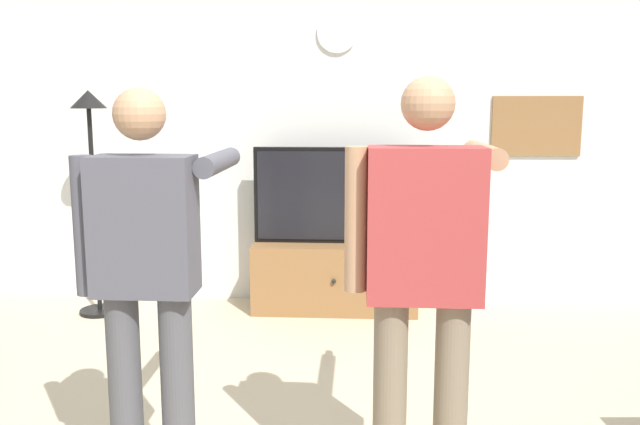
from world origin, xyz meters
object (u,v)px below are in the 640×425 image
person_standing_nearer_lamp (147,272)px  tv_stand (335,277)px  television (335,195)px  wall_clock (337,33)px  floor_lamp (91,156)px  person_standing_nearer_couch (423,269)px  framed_picture (536,126)px

person_standing_nearer_lamp → tv_stand: bearing=75.5°
tv_stand → television: bearing=90.0°
wall_clock → floor_lamp: wall_clock is taller
wall_clock → person_standing_nearer_couch: (0.46, -2.94, -1.22)m
tv_stand → framed_picture: bearing=10.2°
framed_picture → floor_lamp: floor_lamp is taller
floor_lamp → person_standing_nearer_lamp: bearing=-63.4°
television → framed_picture: framed_picture is taller
television → floor_lamp: bearing=-173.1°
floor_lamp → person_standing_nearer_lamp: 2.75m
wall_clock → television: bearing=-90.0°
floor_lamp → person_standing_nearer_couch: person_standing_nearer_couch is taller
floor_lamp → television: bearing=6.9°
person_standing_nearer_couch → floor_lamp: bearing=133.8°
tv_stand → floor_lamp: (-1.91, -0.18, 1.00)m
wall_clock → tv_stand: bearing=-90.0°
framed_picture → person_standing_nearer_lamp: bearing=-128.3°
television → person_standing_nearer_couch: person_standing_nearer_couch is taller
television → tv_stand: bearing=-90.0°
television → wall_clock: bearing=90.0°
tv_stand → framed_picture: framed_picture is taller
television → person_standing_nearer_lamp: person_standing_nearer_lamp is taller
wall_clock → framed_picture: wall_clock is taller
framed_picture → person_standing_nearer_lamp: (-2.31, -2.93, -0.50)m
television → wall_clock: 1.32m
framed_picture → person_standing_nearer_couch: person_standing_nearer_couch is taller
person_standing_nearer_lamp → floor_lamp: bearing=116.6°
tv_stand → floor_lamp: bearing=-174.5°
person_standing_nearer_lamp → person_standing_nearer_couch: (1.14, -0.02, 0.03)m
person_standing_nearer_lamp → television: bearing=75.7°
person_standing_nearer_couch → tv_stand: bearing=99.7°
framed_picture → floor_lamp: (-3.54, -0.48, -0.22)m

